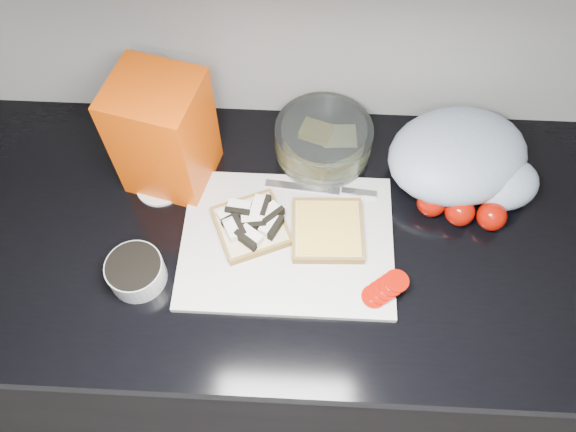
% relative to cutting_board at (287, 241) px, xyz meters
% --- Properties ---
extents(base_cabinet, '(3.50, 0.60, 0.86)m').
position_rel_cutting_board_xyz_m(base_cabinet, '(0.00, 0.03, -0.48)').
color(base_cabinet, black).
rests_on(base_cabinet, ground).
extents(countertop, '(3.50, 0.64, 0.04)m').
position_rel_cutting_board_xyz_m(countertop, '(0.00, 0.03, -0.03)').
color(countertop, black).
rests_on(countertop, base_cabinet).
extents(cutting_board, '(0.40, 0.30, 0.01)m').
position_rel_cutting_board_xyz_m(cutting_board, '(0.00, 0.00, 0.00)').
color(cutting_board, silver).
rests_on(cutting_board, countertop).
extents(bread_left, '(0.17, 0.17, 0.04)m').
position_rel_cutting_board_xyz_m(bread_left, '(-0.07, 0.02, 0.02)').
color(bread_left, beige).
rests_on(bread_left, cutting_board).
extents(bread_right, '(0.14, 0.14, 0.02)m').
position_rel_cutting_board_xyz_m(bread_right, '(0.08, 0.02, 0.02)').
color(bread_right, beige).
rests_on(bread_right, cutting_board).
extents(tomato_slices, '(0.09, 0.08, 0.02)m').
position_rel_cutting_board_xyz_m(tomato_slices, '(0.18, -0.10, 0.02)').
color(tomato_slices, '#980D03').
rests_on(tomato_slices, cutting_board).
extents(knife, '(0.22, 0.04, 0.01)m').
position_rel_cutting_board_xyz_m(knife, '(0.09, 0.11, 0.01)').
color(knife, silver).
rests_on(knife, cutting_board).
extents(seed_tub, '(0.10, 0.10, 0.05)m').
position_rel_cutting_board_xyz_m(seed_tub, '(-0.27, -0.09, 0.02)').
color(seed_tub, '#ACB1B1').
rests_on(seed_tub, countertop).
extents(tub_lid, '(0.13, 0.13, 0.01)m').
position_rel_cutting_board_xyz_m(tub_lid, '(-0.26, 0.11, -0.00)').
color(tub_lid, silver).
rests_on(tub_lid, countertop).
extents(glass_bowl, '(0.20, 0.20, 0.08)m').
position_rel_cutting_board_xyz_m(glass_bowl, '(0.06, 0.22, 0.03)').
color(glass_bowl, silver).
rests_on(glass_bowl, countertop).
extents(bread_bag, '(0.19, 0.18, 0.25)m').
position_rel_cutting_board_xyz_m(bread_bag, '(-0.24, 0.15, 0.12)').
color(bread_bag, '#E64703').
rests_on(bread_bag, countertop).
extents(steel_canister, '(0.09, 0.09, 0.22)m').
position_rel_cutting_board_xyz_m(steel_canister, '(-0.26, 0.21, 0.11)').
color(steel_canister, silver).
rests_on(steel_canister, countertop).
extents(grocery_bag, '(0.34, 0.31, 0.12)m').
position_rel_cutting_board_xyz_m(grocery_bag, '(0.34, 0.17, 0.05)').
color(grocery_bag, silver).
rests_on(grocery_bag, countertop).
extents(whole_tomatoes, '(0.17, 0.08, 0.06)m').
position_rel_cutting_board_xyz_m(whole_tomatoes, '(0.33, 0.07, 0.02)').
color(whole_tomatoes, '#980D03').
rests_on(whole_tomatoes, countertop).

